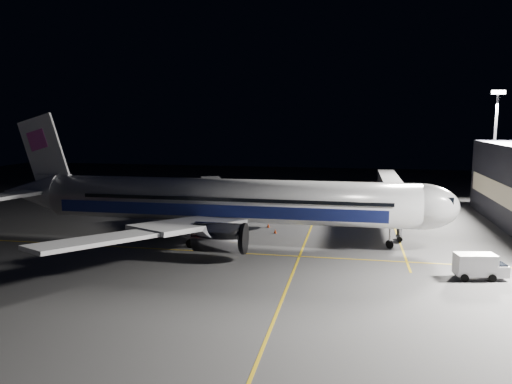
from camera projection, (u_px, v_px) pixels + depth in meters
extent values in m
plane|color=#4C4C4F|center=(229.00, 240.00, 65.51)|extent=(200.00, 200.00, 0.00)
cube|color=gold|center=(305.00, 244.00, 63.61)|extent=(0.25, 80.00, 0.01)
cube|color=gold|center=(216.00, 252.00, 59.69)|extent=(70.00, 0.25, 0.01)
cube|color=gold|center=(396.00, 231.00, 71.03)|extent=(0.25, 40.00, 0.01)
cylinder|color=silver|center=(228.00, 200.00, 64.74)|extent=(48.00, 5.60, 5.60)
ellipsoid|color=silver|center=(421.00, 207.00, 60.16)|extent=(8.96, 5.60, 5.60)
cube|color=black|center=(442.00, 199.00, 59.58)|extent=(2.20, 3.40, 0.90)
cone|color=silver|center=(32.00, 192.00, 70.13)|extent=(9.00, 5.49, 5.49)
cube|color=navy|center=(226.00, 203.00, 67.76)|extent=(42.24, 0.25, 1.50)
cube|color=navy|center=(215.00, 211.00, 62.36)|extent=(42.24, 0.25, 1.50)
cube|color=silver|center=(225.00, 202.00, 73.21)|extent=(11.36, 15.23, 1.53)
cube|color=silver|center=(190.00, 224.00, 57.68)|extent=(11.36, 15.23, 1.53)
cube|color=silver|center=(215.00, 184.00, 86.17)|extent=(8.57, 13.22, 1.31)
cube|color=silver|center=(96.00, 241.00, 46.38)|extent=(8.57, 13.22, 1.31)
cube|color=silver|center=(56.00, 185.00, 75.03)|extent=(6.20, 9.67, 0.45)
cube|color=silver|center=(10.00, 195.00, 64.94)|extent=(6.20, 9.67, 0.45)
cube|color=white|center=(44.00, 150.00, 68.82)|extent=(7.53, 0.40, 10.28)
cube|color=#DD4BB6|center=(38.00, 140.00, 68.77)|extent=(3.22, 0.55, 3.22)
cylinder|color=#B7B7BF|center=(251.00, 209.00, 73.65)|extent=(5.60, 3.40, 3.40)
cylinder|color=#B7B7BF|center=(219.00, 238.00, 56.18)|extent=(5.60, 3.40, 3.40)
cylinder|color=#9999A0|center=(390.00, 238.00, 61.42)|extent=(0.26, 0.26, 2.50)
cylinder|color=black|center=(390.00, 244.00, 61.54)|extent=(0.90, 0.70, 0.90)
cylinder|color=#9999A0|center=(215.00, 223.00, 70.08)|extent=(0.26, 0.26, 2.50)
cylinder|color=#9999A0|center=(197.00, 237.00, 61.73)|extent=(0.26, 0.26, 2.50)
cylinder|color=black|center=(215.00, 228.00, 70.18)|extent=(1.10, 1.60, 1.10)
cylinder|color=black|center=(197.00, 243.00, 61.83)|extent=(1.10, 1.60, 1.10)
cube|color=brown|center=(503.00, 195.00, 71.33)|extent=(0.15, 36.00, 3.00)
cube|color=#B2B2B7|center=(392.00, 189.00, 80.11)|extent=(3.00, 33.90, 2.80)
cube|color=#B2B2B7|center=(401.00, 206.00, 64.72)|extent=(3.60, 3.20, 3.40)
cylinder|color=#9999A0|center=(400.00, 229.00, 65.17)|extent=(0.70, 0.70, 3.10)
cylinder|color=black|center=(400.00, 239.00, 64.47)|extent=(0.70, 0.30, 0.70)
cylinder|color=black|center=(399.00, 236.00, 66.22)|extent=(0.70, 0.30, 0.70)
cylinder|color=#59595E|center=(494.00, 152.00, 87.48)|extent=(0.44, 0.44, 20.00)
cube|color=#59595E|center=(498.00, 92.00, 85.97)|extent=(2.40, 0.50, 0.80)
cube|color=white|center=(499.00, 92.00, 85.64)|extent=(2.20, 0.15, 0.60)
cube|color=white|center=(475.00, 264.00, 49.53)|extent=(4.12, 2.54, 2.12)
cube|color=white|center=(498.00, 270.00, 49.56)|extent=(1.82, 2.06, 1.15)
cube|color=black|center=(498.00, 265.00, 49.49)|extent=(1.41, 1.81, 0.48)
cylinder|color=black|center=(484.00, 272.00, 50.66)|extent=(0.80, 0.37, 0.77)
cylinder|color=black|center=(492.00, 278.00, 48.66)|extent=(0.80, 0.37, 0.77)
cylinder|color=black|center=(457.00, 272.00, 50.72)|extent=(0.80, 0.37, 0.77)
cylinder|color=black|center=(465.00, 278.00, 48.73)|extent=(0.80, 0.37, 0.77)
cube|color=black|center=(246.00, 208.00, 85.60)|extent=(2.46, 2.07, 0.96)
cube|color=black|center=(246.00, 204.00, 85.52)|extent=(1.16, 1.16, 0.53)
sphere|color=#FFF2CC|center=(244.00, 208.00, 84.85)|extent=(0.23, 0.23, 0.23)
sphere|color=#FFF2CC|center=(249.00, 208.00, 85.05)|extent=(0.23, 0.23, 0.23)
cylinder|color=black|center=(249.00, 209.00, 86.56)|extent=(0.56, 0.39, 0.53)
cylinder|color=black|center=(251.00, 210.00, 85.13)|extent=(0.56, 0.39, 0.53)
cylinder|color=black|center=(240.00, 209.00, 86.20)|extent=(0.56, 0.39, 0.53)
cylinder|color=black|center=(242.00, 211.00, 84.76)|extent=(0.56, 0.39, 0.53)
cone|color=#E73C09|center=(275.00, 231.00, 69.37)|extent=(0.41, 0.41, 0.62)
cone|color=#E73C09|center=(237.00, 226.00, 72.39)|extent=(0.44, 0.44, 0.65)
cone|color=#E73C09|center=(268.00, 225.00, 73.01)|extent=(0.44, 0.44, 0.66)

